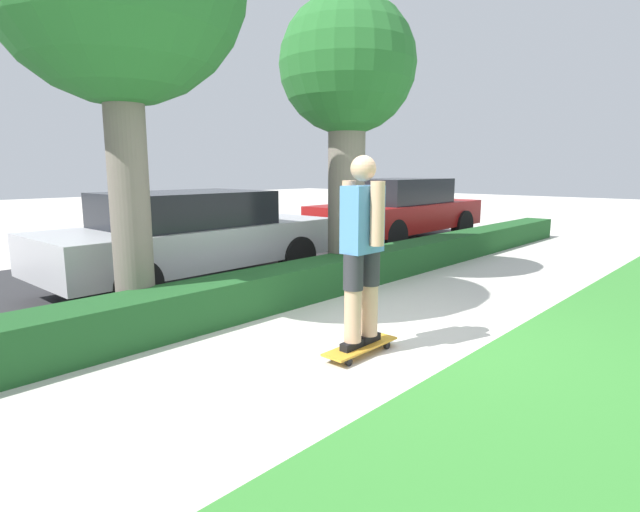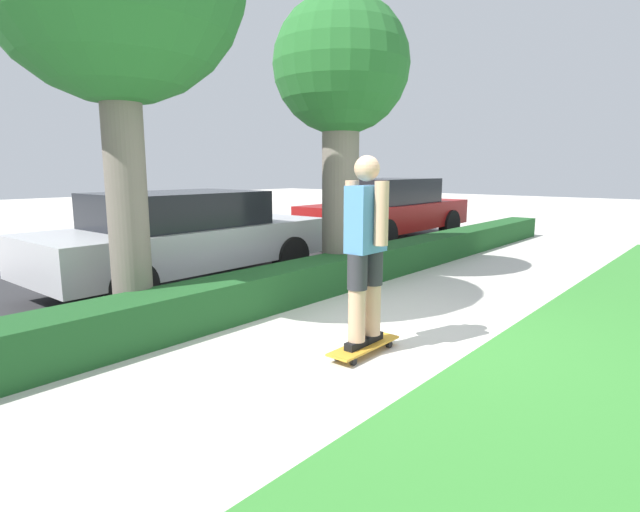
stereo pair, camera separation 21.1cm
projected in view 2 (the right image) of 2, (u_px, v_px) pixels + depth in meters
ground_plane at (377, 333)px, 5.26m from camera, size 60.00×60.00×0.00m
street_asphalt at (158, 278)px, 7.95m from camera, size 18.30×5.00×0.01m
hedge_row at (272, 288)px, 6.25m from camera, size 18.30×0.60×0.47m
skateboard at (364, 346)px, 4.66m from camera, size 0.85×0.24×0.09m
skater_person at (366, 246)px, 4.49m from camera, size 0.51×0.45×1.74m
tree_mid at (341, 77)px, 7.17m from camera, size 1.96×1.96×4.17m
parked_car_middle at (185, 236)px, 7.38m from camera, size 4.45×1.86×1.38m
parked_car_rear at (388, 209)px, 11.58m from camera, size 4.74×1.93×1.50m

